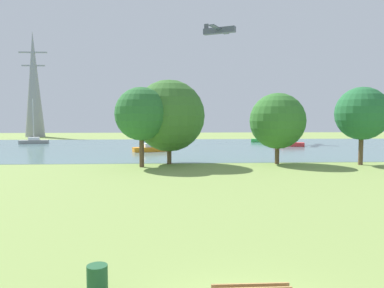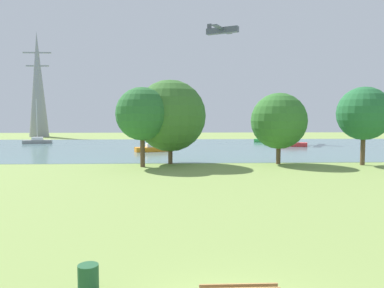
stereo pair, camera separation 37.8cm
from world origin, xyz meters
The scene contains 14 objects.
ground_plane centered at (0.00, 22.00, 0.00)m, with size 160.00×160.00×0.00m, color #7F994C.
litter_bin centered at (-3.79, 1.83, 0.40)m, with size 0.56×0.56×0.80m, color #1E512D.
water_surface centered at (0.00, 50.00, 0.01)m, with size 140.00×40.00×0.02m, color slate.
sailboat_orange centered at (-4.56, 43.03, 0.44)m, with size 5.03×2.91×5.16m.
sailboat_yellow centered at (-3.72, 57.32, 0.47)m, with size 4.97×2.23×7.35m.
sailboat_green centered at (15.28, 60.12, 0.45)m, with size 5.03×2.83×5.45m.
sailboat_gray centered at (-25.72, 59.06, 0.47)m, with size 5.01×2.45×7.77m.
sailboat_red centered at (16.80, 50.77, 0.47)m, with size 5.03×2.73×7.48m.
tree_east_far centered at (-4.58, 27.53, 5.00)m, with size 5.01×5.01×7.51m.
tree_east_near centered at (-2.00, 29.68, 4.83)m, with size 7.13×7.13×8.40m.
tree_mid_shore centered at (8.85, 29.22, 4.31)m, with size 5.59×5.59×7.11m.
tree_west_near centered at (16.88, 28.02, 5.04)m, with size 5.20×5.20×7.66m.
electricity_pylon centered at (-33.35, 81.55, 12.11)m, with size 6.40×4.40×24.19m.
light_aircraft centered at (7.52, 65.90, 21.32)m, with size 6.17×7.93×2.10m.
Camera 1 is at (-1.79, -8.18, 4.80)m, focal length 35.45 mm.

